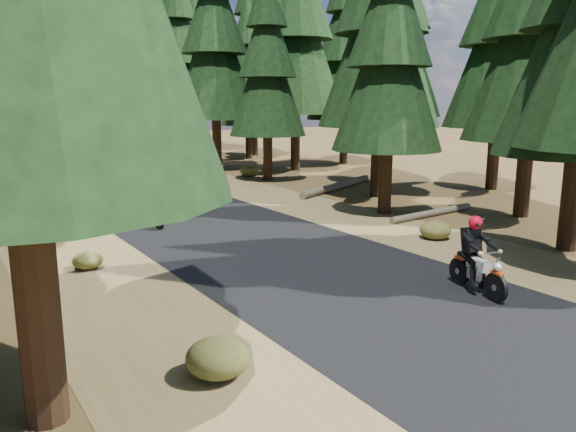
# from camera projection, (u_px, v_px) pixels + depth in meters

# --- Properties ---
(ground) EXTENTS (120.00, 120.00, 0.00)m
(ground) POSITION_uv_depth(u_px,v_px,m) (323.00, 273.00, 13.19)
(ground) COLOR #4E381C
(ground) RESTS_ON ground
(road) EXTENTS (6.00, 100.00, 0.01)m
(road) POSITION_uv_depth(u_px,v_px,m) (226.00, 232.00, 17.29)
(road) COLOR black
(road) RESTS_ON ground
(shoulder_l) EXTENTS (3.20, 100.00, 0.01)m
(shoulder_l) POSITION_uv_depth(u_px,v_px,m) (70.00, 253.00, 14.83)
(shoulder_l) COLOR brown
(shoulder_l) RESTS_ON ground
(shoulder_r) EXTENTS (3.20, 100.00, 0.01)m
(shoulder_r) POSITION_uv_depth(u_px,v_px,m) (343.00, 215.00, 19.75)
(shoulder_r) COLOR brown
(shoulder_r) RESTS_ON ground
(pine_forest) EXTENTS (34.59, 55.08, 16.32)m
(pine_forest) POSITION_uv_depth(u_px,v_px,m) (80.00, 23.00, 28.85)
(pine_forest) COLOR black
(pine_forest) RESTS_ON ground
(log_near) EXTENTS (5.83, 2.95, 0.32)m
(log_near) POSITION_uv_depth(u_px,v_px,m) (338.00, 186.00, 25.48)
(log_near) COLOR #4C4233
(log_near) RESTS_ON ground
(log_far) EXTENTS (4.19, 0.61, 0.24)m
(log_far) POSITION_uv_depth(u_px,v_px,m) (432.00, 213.00, 19.55)
(log_far) COLOR #4C4233
(log_far) RESTS_ON ground
(understory_shrubs) EXTENTS (13.93, 33.54, 0.61)m
(understory_shrubs) POSITION_uv_depth(u_px,v_px,m) (225.00, 211.00, 19.09)
(understory_shrubs) COLOR #474C1E
(understory_shrubs) RESTS_ON ground
(rider_lead) EXTENTS (0.94, 1.89, 1.62)m
(rider_lead) POSITION_uv_depth(u_px,v_px,m) (478.00, 268.00, 11.67)
(rider_lead) COLOR beige
(rider_lead) RESTS_ON road
(rider_follow) EXTENTS (0.65, 1.70, 1.48)m
(rider_follow) POSITION_uv_depth(u_px,v_px,m) (151.00, 211.00, 17.89)
(rider_follow) COLOR maroon
(rider_follow) RESTS_ON road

